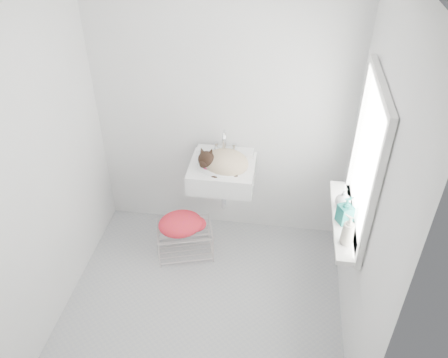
# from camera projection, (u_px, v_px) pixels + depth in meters

# --- Properties ---
(floor) EXTENTS (2.20, 2.00, 0.02)m
(floor) POSITION_uv_depth(u_px,v_px,m) (204.00, 300.00, 3.74)
(floor) COLOR #A8A9AA
(floor) RESTS_ON ground
(back_wall) EXTENTS (2.20, 0.02, 2.50)m
(back_wall) POSITION_uv_depth(u_px,v_px,m) (222.00, 107.00, 3.80)
(back_wall) COLOR silver
(back_wall) RESTS_ON ground
(right_wall) EXTENTS (0.02, 2.00, 2.50)m
(right_wall) POSITION_uv_depth(u_px,v_px,m) (371.00, 191.00, 2.88)
(right_wall) COLOR silver
(right_wall) RESTS_ON ground
(left_wall) EXTENTS (0.02, 2.00, 2.50)m
(left_wall) POSITION_uv_depth(u_px,v_px,m) (41.00, 163.00, 3.13)
(left_wall) COLOR silver
(left_wall) RESTS_ON ground
(window_glass) EXTENTS (0.01, 0.80, 1.00)m
(window_glass) POSITION_uv_depth(u_px,v_px,m) (368.00, 160.00, 2.98)
(window_glass) COLOR white
(window_glass) RESTS_ON right_wall
(window_frame) EXTENTS (0.04, 0.90, 1.10)m
(window_frame) POSITION_uv_depth(u_px,v_px,m) (365.00, 160.00, 2.98)
(window_frame) COLOR white
(window_frame) RESTS_ON right_wall
(windowsill) EXTENTS (0.16, 0.88, 0.04)m
(windowsill) POSITION_uv_depth(u_px,v_px,m) (344.00, 220.00, 3.29)
(windowsill) COLOR white
(windowsill) RESTS_ON right_wall
(sink) EXTENTS (0.54, 0.48, 0.22)m
(sink) POSITION_uv_depth(u_px,v_px,m) (222.00, 165.00, 3.83)
(sink) COLOR white
(sink) RESTS_ON back_wall
(faucet) EXTENTS (0.20, 0.14, 0.20)m
(faucet) POSITION_uv_depth(u_px,v_px,m) (225.00, 139.00, 3.89)
(faucet) COLOR silver
(faucet) RESTS_ON sink
(cat) EXTENTS (0.41, 0.33, 0.25)m
(cat) POSITION_uv_depth(u_px,v_px,m) (224.00, 162.00, 3.79)
(cat) COLOR tan
(cat) RESTS_ON sink
(wire_rack) EXTENTS (0.55, 0.45, 0.28)m
(wire_rack) POSITION_uv_depth(u_px,v_px,m) (185.00, 239.00, 4.11)
(wire_rack) COLOR #BDB6B7
(wire_rack) RESTS_ON floor
(towel) EXTENTS (0.47, 0.41, 0.16)m
(towel) POSITION_uv_depth(u_px,v_px,m) (181.00, 228.00, 3.98)
(towel) COLOR #E83D00
(towel) RESTS_ON wire_rack
(bottle_a) EXTENTS (0.11, 0.11, 0.20)m
(bottle_a) POSITION_uv_depth(u_px,v_px,m) (345.00, 243.00, 3.07)
(bottle_a) COLOR beige
(bottle_a) RESTS_ON windowsill
(bottle_b) EXTENTS (0.13, 0.13, 0.21)m
(bottle_b) POSITION_uv_depth(u_px,v_px,m) (343.00, 222.00, 3.25)
(bottle_b) COLOR #15726A
(bottle_b) RESTS_ON windowsill
(bottle_c) EXTENTS (0.16, 0.16, 0.15)m
(bottle_c) POSITION_uv_depth(u_px,v_px,m) (342.00, 206.00, 3.38)
(bottle_c) COLOR white
(bottle_c) RESTS_ON windowsill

